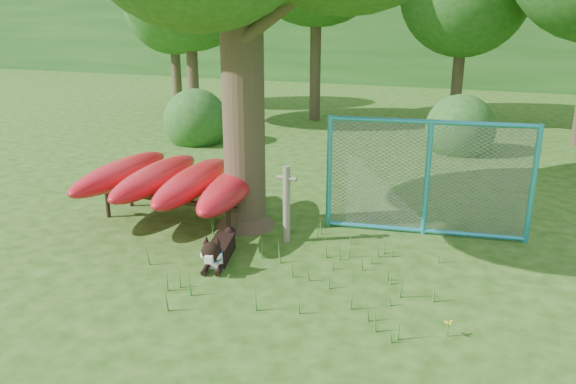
% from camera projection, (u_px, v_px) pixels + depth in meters
% --- Properties ---
extents(ground, '(80.00, 80.00, 0.00)m').
position_uv_depth(ground, '(242.00, 287.00, 7.49)').
color(ground, '#20480E').
rests_on(ground, ground).
extents(wooden_post, '(0.34, 0.12, 1.25)m').
position_uv_depth(wooden_post, '(287.00, 202.00, 8.78)').
color(wooden_post, '#706854').
rests_on(wooden_post, ground).
extents(kayak_rack, '(3.17, 2.90, 0.97)m').
position_uv_depth(kayak_rack, '(174.00, 180.00, 9.68)').
color(kayak_rack, black).
rests_on(kayak_rack, ground).
extents(husky_dog, '(0.54, 1.24, 0.55)m').
position_uv_depth(husky_dog, '(218.00, 251.00, 8.15)').
color(husky_dog, black).
rests_on(husky_dog, ground).
extents(fence_section, '(3.25, 0.54, 3.19)m').
position_uv_depth(fence_section, '(427.00, 178.00, 9.01)').
color(fence_section, '#2AA4C4').
rests_on(fence_section, ground).
extents(wildflower_clump, '(0.09, 0.08, 0.20)m').
position_uv_depth(wildflower_clump, '(449.00, 324.00, 6.30)').
color(wildflower_clump, '#3E7D29').
rests_on(wildflower_clump, ground).
extents(bg_tree_f, '(3.60, 3.60, 5.55)m').
position_uv_depth(bg_tree_f, '(172.00, 6.00, 20.98)').
color(bg_tree_f, '#3B3020').
rests_on(bg_tree_f, ground).
extents(shrub_left, '(1.80, 1.80, 1.80)m').
position_uv_depth(shrub_left, '(197.00, 142.00, 15.86)').
color(shrub_left, '#1F541B').
rests_on(shrub_left, ground).
extents(shrub_mid, '(1.80, 1.80, 1.80)m').
position_uv_depth(shrub_mid, '(458.00, 151.00, 14.79)').
color(shrub_mid, '#1F541B').
rests_on(shrub_mid, ground).
extents(wooded_hillside, '(80.00, 12.00, 6.00)m').
position_uv_depth(wooded_hillside, '(457.00, 22.00, 31.44)').
color(wooded_hillside, '#1F541B').
rests_on(wooded_hillside, ground).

